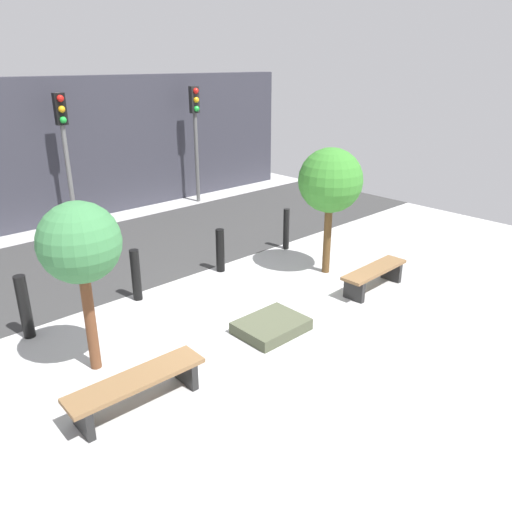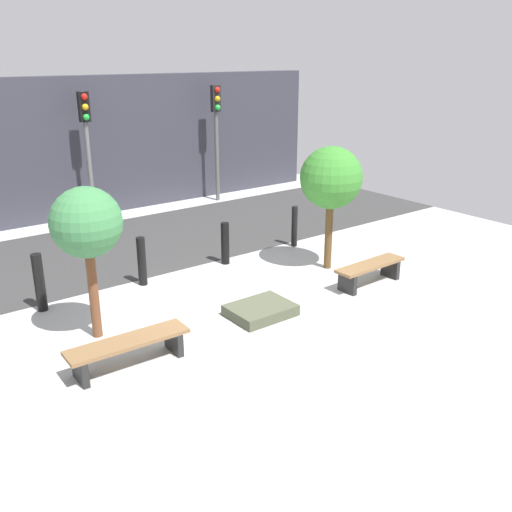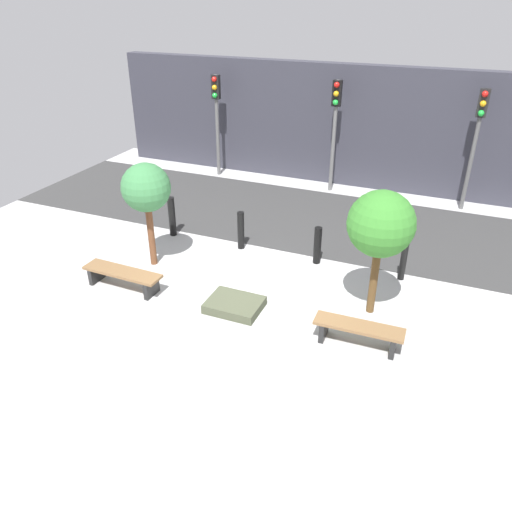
{
  "view_description": "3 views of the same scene",
  "coord_description": "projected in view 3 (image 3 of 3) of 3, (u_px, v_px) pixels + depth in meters",
  "views": [
    {
      "loc": [
        -5.23,
        -5.51,
        4.28
      ],
      "look_at": [
        0.3,
        0.45,
        1.09
      ],
      "focal_mm": 35.0,
      "sensor_mm": 36.0,
      "label": 1
    },
    {
      "loc": [
        -5.74,
        -7.66,
        4.49
      ],
      "look_at": [
        -0.04,
        -0.17,
        1.13
      ],
      "focal_mm": 40.0,
      "sensor_mm": 36.0,
      "label": 2
    },
    {
      "loc": [
        3.8,
        -8.18,
        6.02
      ],
      "look_at": [
        0.22,
        0.4,
        0.99
      ],
      "focal_mm": 35.0,
      "sensor_mm": 36.0,
      "label": 3
    }
  ],
  "objects": [
    {
      "name": "bollard_far_left",
      "position": [
        172.0,
        216.0,
        13.49
      ],
      "size": [
        0.19,
        0.19,
        1.1
      ],
      "primitive_type": "cylinder",
      "color": "black",
      "rests_on": "ground"
    },
    {
      "name": "planter_bed",
      "position": [
        235.0,
        305.0,
        10.54
      ],
      "size": [
        1.14,
        0.87,
        0.2
      ],
      "primitive_type": "cube",
      "color": "#454936",
      "rests_on": "ground"
    },
    {
      "name": "bollard_right",
      "position": [
        403.0,
        260.0,
        11.43
      ],
      "size": [
        0.15,
        0.15,
        1.0
      ],
      "primitive_type": "cylinder",
      "color": "black",
      "rests_on": "ground"
    },
    {
      "name": "traffic_light_mid_west",
      "position": [
        335.0,
        116.0,
        15.6
      ],
      "size": [
        0.28,
        0.27,
        3.54
      ],
      "color": "slate",
      "rests_on": "ground"
    },
    {
      "name": "ground_plane",
      "position": [
        240.0,
        303.0,
        10.79
      ],
      "size": [
        18.0,
        18.0,
        0.0
      ],
      "primitive_type": "plane",
      "color": "#AAAAAA"
    },
    {
      "name": "bench_left",
      "position": [
        123.0,
        275.0,
        11.17
      ],
      "size": [
        1.88,
        0.52,
        0.44
      ],
      "rotation": [
        0.0,
        0.0,
        -0.03
      ],
      "color": "black",
      "rests_on": "ground"
    },
    {
      "name": "traffic_light_mid_east",
      "position": [
        478.0,
        129.0,
        14.18
      ],
      "size": [
        0.28,
        0.27,
        3.57
      ],
      "color": "#565656",
      "rests_on": "ground"
    },
    {
      "name": "building_facade",
      "position": [
        341.0,
        126.0,
        16.59
      ],
      "size": [
        16.2,
        0.5,
        3.91
      ],
      "primitive_type": "cube",
      "color": "#33333D",
      "rests_on": "ground"
    },
    {
      "name": "tree_behind_right_bench",
      "position": [
        381.0,
        225.0,
        9.57
      ],
      "size": [
        1.32,
        1.32,
        2.68
      ],
      "color": "brown",
      "rests_on": "ground"
    },
    {
      "name": "bench_right",
      "position": [
        358.0,
        331.0,
        9.36
      ],
      "size": [
        1.69,
        0.47,
        0.46
      ],
      "rotation": [
        0.0,
        0.0,
        0.03
      ],
      "color": "black",
      "rests_on": "ground"
    },
    {
      "name": "traffic_light_west",
      "position": [
        216.0,
        107.0,
        17.04
      ],
      "size": [
        0.28,
        0.27,
        3.45
      ],
      "color": "#5C5C5C",
      "rests_on": "ground"
    },
    {
      "name": "bollard_center",
      "position": [
        317.0,
        245.0,
        12.14
      ],
      "size": [
        0.18,
        0.18,
        0.95
      ],
      "primitive_type": "cylinder",
      "color": "black",
      "rests_on": "ground"
    },
    {
      "name": "tree_behind_left_bench",
      "position": [
        146.0,
        189.0,
        11.39
      ],
      "size": [
        1.14,
        1.14,
        2.55
      ],
      "color": "brown",
      "rests_on": "ground"
    },
    {
      "name": "bollard_left",
      "position": [
        241.0,
        230.0,
        12.82
      ],
      "size": [
        0.18,
        0.18,
        1.01
      ],
      "primitive_type": "cylinder",
      "color": "black",
      "rests_on": "ground"
    },
    {
      "name": "road_strip",
      "position": [
        307.0,
        218.0,
        14.72
      ],
      "size": [
        18.0,
        4.46,
        0.01
      ],
      "primitive_type": "cube",
      "color": "#343434",
      "rests_on": "ground"
    }
  ]
}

